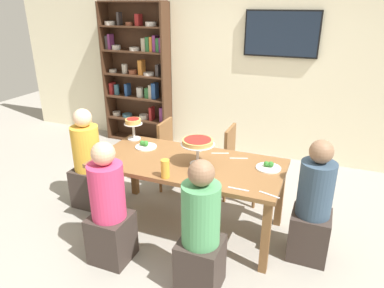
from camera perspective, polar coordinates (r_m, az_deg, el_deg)
The scene contains 23 objects.
ground_plane at distance 3.81m, azimuth -0.58°, elevation -13.03°, with size 12.00×12.00×0.00m, color gray.
rear_partition at distance 5.28m, azimuth 8.86°, elevation 13.20°, with size 8.00×0.12×2.80m, color beige.
dining_table at distance 3.48m, azimuth -0.62°, elevation -4.16°, with size 1.85×0.88×0.74m.
bookshelf at distance 5.79m, azimuth -8.79°, elevation 11.33°, with size 1.10×0.30×2.21m.
television at distance 5.05m, azimuth 14.33°, elevation 16.95°, with size 0.99×0.05×0.61m.
diner_head_east at distance 3.32m, azimuth 19.01°, elevation -10.06°, with size 0.34×0.34×1.15m.
diner_head_west at distance 4.11m, azimuth -16.51°, elevation -3.34°, with size 0.34×0.34×1.15m.
diner_near_right at distance 2.83m, azimuth 1.40°, elevation -14.85°, with size 0.34×0.34×1.15m.
diner_near_left at distance 3.20m, azimuth -13.30°, elevation -10.72°, with size 0.34×0.34×1.15m.
chair_far_left at distance 4.31m, azimuth -3.00°, elevation -1.29°, with size 0.40×0.40×0.87m.
chair_far_right at distance 4.13m, azimuth 7.54°, elevation -2.56°, with size 0.40×0.40×0.87m.
deep_dish_pizza_stand at distance 3.31m, azimuth 0.93°, elevation 0.07°, with size 0.32×0.32×0.26m.
personal_pizza_stand at distance 3.99m, azimuth -9.52°, elevation 3.21°, with size 0.20×0.20×0.24m.
salad_plate_near_diner at distance 3.80m, azimuth -7.59°, elevation -0.18°, with size 0.23×0.23×0.07m.
salad_plate_far_diner at distance 3.38m, azimuth 12.31°, elevation -3.64°, with size 0.23×0.23×0.07m.
beer_glass_amber_tall at distance 3.12m, azimuth -4.37°, elevation -4.03°, with size 0.08×0.08×0.17m, color gold.
water_glass_clear_near at distance 3.54m, azimuth -13.15°, elevation -1.94°, with size 0.07×0.07×0.09m, color white.
water_glass_clear_far at distance 3.68m, azimuth 1.27°, elevation -0.23°, with size 0.07×0.07×0.11m, color white.
cutlery_fork_near at distance 2.98m, azimuth 7.54°, elevation -7.26°, with size 0.18×0.02×0.01m, color silver.
cutlery_knife_near at distance 3.64m, azimuth 4.58°, elevation -1.50°, with size 0.18×0.02×0.01m, color silver.
cutlery_fork_far at distance 3.11m, azimuth 1.23°, elevation -5.72°, with size 0.18×0.02×0.01m, color silver.
cutlery_knife_far at distance 3.54m, azimuth 7.60°, elevation -2.31°, with size 0.18×0.02×0.01m, color silver.
cutlery_spare_fork at distance 2.94m, azimuth 12.43°, elevation -8.03°, with size 0.18×0.02×0.01m, color silver.
Camera 1 is at (1.21, -2.87, 2.19)m, focal length 32.84 mm.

